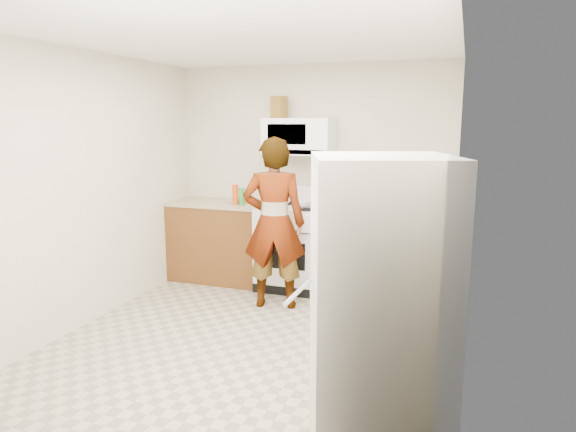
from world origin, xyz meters
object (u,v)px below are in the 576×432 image
at_px(kettle, 379,199).
at_px(gas_range, 295,246).
at_px(microwave, 299,137).
at_px(person, 274,223).
at_px(saucepan, 280,197).
at_px(fridge, 378,315).

bearing_deg(kettle, gas_range, -154.94).
distance_m(microwave, kettle, 1.12).
height_order(person, saucepan, person).
height_order(person, kettle, person).
distance_m(microwave, saucepan, 0.72).
distance_m(fridge, saucepan, 3.24).
bearing_deg(gas_range, fridge, -63.19).
xyz_separation_m(gas_range, saucepan, (-0.21, 0.09, 0.53)).
relative_size(gas_range, saucepan, 4.92).
bearing_deg(person, saucepan, -89.41).
distance_m(microwave, person, 1.14).
bearing_deg(person, fridge, 108.54).
distance_m(gas_range, saucepan, 0.58).
xyz_separation_m(microwave, kettle, (0.90, 0.09, -0.67)).
bearing_deg(person, microwave, -105.55).
relative_size(person, saucepan, 7.50).
bearing_deg(fridge, saucepan, 100.23).
height_order(gas_range, person, person).
distance_m(gas_range, kettle, 1.07).
bearing_deg(kettle, fridge, -69.07).
distance_m(gas_range, fridge, 3.08).
bearing_deg(fridge, microwave, 96.55).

